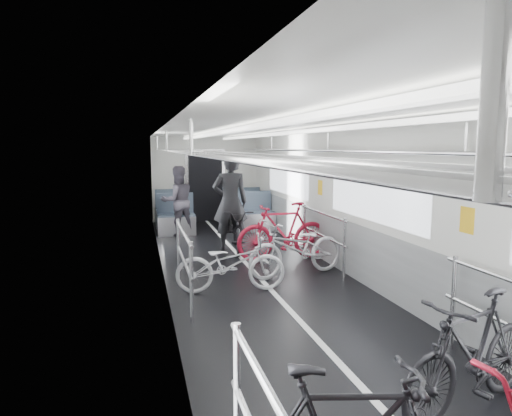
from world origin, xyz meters
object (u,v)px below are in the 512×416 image
(bike_right_mid, at_px, (297,248))
(bike_left_far, at_px, (231,264))
(bike_right_near, at_px, (472,352))
(person_seated, at_px, (178,201))
(bike_right_far, at_px, (284,231))
(person_standing, at_px, (230,202))
(bike_aisle, at_px, (237,230))

(bike_right_mid, bearing_deg, bike_left_far, -79.73)
(bike_right_near, xyz_separation_m, person_seated, (-1.64, 8.02, 0.35))
(bike_left_far, xyz_separation_m, bike_right_far, (1.34, 1.62, 0.12))
(bike_right_mid, bearing_deg, person_standing, -175.88)
(bike_right_near, height_order, bike_right_far, bike_right_far)
(bike_right_mid, bearing_deg, person_seated, -171.83)
(bike_right_near, distance_m, bike_aisle, 6.10)
(person_seated, bearing_deg, bike_aisle, 104.17)
(bike_left_far, distance_m, person_seated, 4.57)
(bike_left_far, relative_size, bike_right_near, 0.99)
(bike_right_far, bearing_deg, bike_right_mid, -7.97)
(bike_left_far, xyz_separation_m, bike_aisle, (0.65, 2.59, 0.02))
(bike_right_far, xyz_separation_m, person_standing, (-0.80, 1.07, 0.45))
(person_standing, bearing_deg, bike_right_near, 100.08)
(bike_left_far, distance_m, bike_right_near, 3.70)
(bike_right_near, bearing_deg, bike_right_far, 162.13)
(person_standing, xyz_separation_m, person_seated, (-0.91, 1.85, -0.16))
(bike_right_mid, distance_m, bike_right_far, 1.09)
(bike_right_mid, xyz_separation_m, person_standing, (-0.69, 2.15, 0.53))
(bike_aisle, relative_size, person_standing, 0.84)
(bike_right_far, bearing_deg, person_seated, -151.55)
(person_standing, bearing_deg, bike_right_far, 130.24)
(bike_aisle, height_order, person_seated, person_seated)
(bike_left_far, relative_size, bike_right_mid, 0.90)
(person_seated, bearing_deg, bike_right_near, 87.80)
(bike_right_far, bearing_deg, person_standing, -145.10)
(bike_right_near, distance_m, bike_right_mid, 4.02)
(person_standing, bearing_deg, bike_left_far, 82.16)
(bike_left_far, bearing_deg, person_standing, -5.67)
(bike_right_far, height_order, person_seated, person_seated)
(bike_right_far, distance_m, person_standing, 1.41)
(bike_right_mid, distance_m, person_seated, 4.32)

